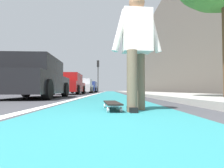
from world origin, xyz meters
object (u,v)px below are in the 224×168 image
object	(u,v)px
skateboard	(112,103)
traffic_light	(98,70)
skater_person	(137,44)
parked_car_end	(90,87)
parked_car_far	(83,86)
parked_car_near	(35,79)
parked_car_mid	(70,84)

from	to	relation	value
skateboard	traffic_light	world-z (taller)	traffic_light
skater_person	parked_car_end	distance (m)	22.96
parked_car_far	traffic_light	bearing A→B (deg)	-20.42
parked_car_near	parked_car_mid	size ratio (longest dim) A/B	0.92
skater_person	parked_car_end	bearing A→B (deg)	8.08
parked_car_near	parked_car_end	world-z (taller)	parked_car_end
skateboard	parked_car_mid	bearing A→B (deg)	15.89
skateboard	traffic_light	size ratio (longest dim) A/B	0.21
parked_car_mid	parked_car_end	xyz separation A→B (m)	(12.06, -0.11, 0.01)
skater_person	parked_car_far	distance (m)	16.97
skater_person	parked_car_near	bearing A→B (deg)	37.07
parked_car_mid	skater_person	bearing A→B (deg)	-162.62
skater_person	parked_car_near	xyz separation A→B (m)	(4.22, 3.19, -0.23)
skater_person	parked_car_far	size ratio (longest dim) A/B	0.38
skater_person	parked_car_near	world-z (taller)	skater_person
skateboard	skater_person	distance (m)	0.92
parked_car_mid	parked_car_far	world-z (taller)	parked_car_mid
traffic_light	parked_car_near	bearing A→B (deg)	175.46
skateboard	parked_car_mid	world-z (taller)	parked_car_mid
skater_person	parked_car_near	distance (m)	5.30
parked_car_mid	parked_car_end	world-z (taller)	parked_car_end
skater_person	parked_car_far	xyz separation A→B (m)	(16.65, 3.25, -0.23)
parked_car_near	skateboard	bearing A→B (deg)	-145.07
parked_car_end	parked_car_mid	bearing A→B (deg)	179.45
parked_car_mid	parked_car_far	distance (m)	5.98
parked_car_far	parked_car_end	world-z (taller)	parked_car_end
skateboard	parked_car_far	world-z (taller)	parked_car_far
traffic_light	skateboard	bearing A→B (deg)	-175.51
parked_car_far	traffic_light	size ratio (longest dim) A/B	1.08
parked_car_end	traffic_light	world-z (taller)	traffic_light
skater_person	traffic_light	xyz separation A→B (m)	(20.22, 1.92, 1.87)
parked_car_mid	skateboard	bearing A→B (deg)	-164.11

